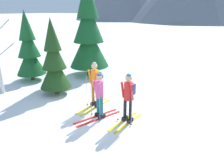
% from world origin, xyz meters
% --- Properties ---
extents(ground_plane, '(400.00, 400.00, 0.00)m').
position_xyz_m(ground_plane, '(0.00, 0.00, 0.00)').
color(ground_plane, white).
extents(skier_in_orange, '(0.60, 1.81, 1.79)m').
position_xyz_m(skier_in_orange, '(-0.62, 0.36, 1.01)').
color(skier_in_orange, yellow).
rests_on(skier_in_orange, ground).
extents(skier_in_pink, '(1.05, 1.76, 1.62)m').
position_xyz_m(skier_in_pink, '(-0.00, -0.35, 0.87)').
color(skier_in_pink, red).
rests_on(skier_in_pink, ground).
extents(skier_in_red, '(0.62, 1.63, 1.71)m').
position_xyz_m(skier_in_red, '(0.99, -0.16, 0.97)').
color(skier_in_red, yellow).
rests_on(skier_in_red, ground).
extents(pine_tree_near, '(2.22, 2.22, 5.36)m').
position_xyz_m(pine_tree_near, '(-3.17, 3.82, 2.45)').
color(pine_tree_near, '#51381E').
rests_on(pine_tree_near, ground).
extents(pine_tree_mid, '(1.51, 1.51, 3.64)m').
position_xyz_m(pine_tree_mid, '(-5.39, 1.53, 1.66)').
color(pine_tree_mid, '#51381E').
rests_on(pine_tree_mid, ground).
extents(pine_tree_far, '(1.38, 1.38, 3.33)m').
position_xyz_m(pine_tree_far, '(-2.89, 0.66, 1.52)').
color(pine_tree_far, '#51381E').
rests_on(pine_tree_far, ground).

